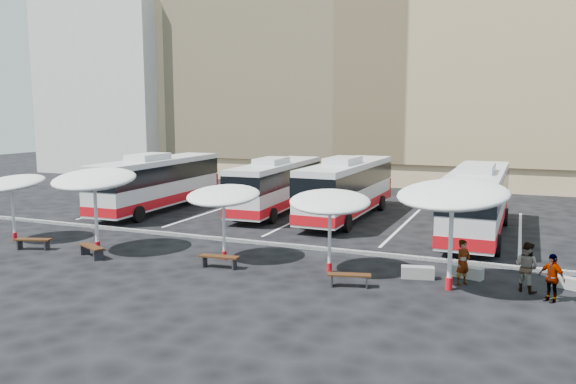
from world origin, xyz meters
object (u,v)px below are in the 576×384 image
at_px(conc_bench_2, 568,283).
at_px(passenger_2, 552,278).
at_px(passenger_0, 463,262).
at_px(sunshade_4, 452,195).
at_px(wood_bench_3, 349,277).
at_px(bus_1, 277,184).
at_px(sunshade_1, 94,180).
at_px(conc_bench_0, 418,272).
at_px(sunshade_3, 330,202).
at_px(bus_2, 348,186).
at_px(conc_bench_1, 467,272).
at_px(sunshade_0, 11,184).
at_px(wood_bench_1, 92,248).
at_px(bus_0, 158,181).
at_px(passenger_1, 527,267).
at_px(sunshade_2, 223,196).
at_px(wood_bench_2, 219,259).
at_px(bus_3, 477,199).
at_px(wood_bench_0, 33,241).

bearing_deg(conc_bench_2, passenger_2, -109.85).
xyz_separation_m(conc_bench_2, passenger_0, (-3.50, -0.98, 0.63)).
relative_size(sunshade_4, wood_bench_3, 2.97).
distance_m(bus_1, passenger_0, 16.67).
bearing_deg(sunshade_1, conc_bench_2, 6.08).
bearing_deg(conc_bench_0, sunshade_1, -174.98).
relative_size(sunshade_3, conc_bench_0, 3.23).
height_order(bus_2, passenger_2, bus_2).
height_order(sunshade_1, conc_bench_1, sunshade_1).
bearing_deg(sunshade_0, bus_1, 54.34).
bearing_deg(wood_bench_1, bus_0, 111.59).
distance_m(conc_bench_1, passenger_1, 2.35).
xyz_separation_m(bus_2, conc_bench_0, (5.97, -10.81, -1.65)).
distance_m(sunshade_2, wood_bench_3, 6.64).
bearing_deg(conc_bench_2, wood_bench_3, -158.82).
relative_size(bus_2, sunshade_4, 2.45).
relative_size(bus_1, sunshade_0, 3.10).
distance_m(sunshade_2, wood_bench_2, 2.70).
xyz_separation_m(sunshade_0, wood_bench_1, (5.82, -1.18, -2.40)).
relative_size(bus_1, wood_bench_2, 6.64).
bearing_deg(bus_3, sunshade_1, -146.89).
relative_size(sunshade_4, conc_bench_2, 4.45).
xyz_separation_m(sunshade_2, sunshade_4, (9.32, -0.61, 0.64)).
xyz_separation_m(conc_bench_1, passenger_2, (2.80, -1.72, 0.58)).
bearing_deg(sunshade_1, wood_bench_1, -60.67).
xyz_separation_m(bus_2, passenger_2, (10.47, -11.74, -1.07)).
distance_m(wood_bench_2, conc_bench_2, 12.97).
height_order(sunshade_2, sunshade_4, sunshade_4).
bearing_deg(sunshade_4, bus_0, 153.13).
relative_size(sunshade_0, conc_bench_2, 3.33).
xyz_separation_m(bus_1, passenger_1, (14.40, -11.22, -0.89)).
xyz_separation_m(bus_3, conc_bench_2, (3.68, -7.76, -1.70)).
bearing_deg(conc_bench_1, sunshade_1, -172.71).
height_order(sunshade_4, wood_bench_0, sunshade_4).
bearing_deg(sunshade_1, passenger_1, 3.50).
bearing_deg(bus_1, bus_0, -164.28).
bearing_deg(conc_bench_0, passenger_1, -2.20).
distance_m(sunshade_1, sunshade_2, 6.11).
relative_size(bus_2, wood_bench_3, 7.29).
relative_size(sunshade_0, sunshade_2, 1.04).
relative_size(wood_bench_2, passenger_0, 1.00).
height_order(bus_1, conc_bench_2, bus_1).
xyz_separation_m(sunshade_1, conc_bench_2, (19.23, 2.05, -3.04)).
xyz_separation_m(sunshade_0, wood_bench_0, (2.38, -1.10, -2.40)).
xyz_separation_m(sunshade_0, sunshade_1, (5.25, -0.17, 0.46)).
height_order(sunshade_3, wood_bench_0, sunshade_3).
bearing_deg(sunshade_1, sunshade_4, 0.99).
distance_m(sunshade_0, wood_bench_1, 6.41).
bearing_deg(wood_bench_3, sunshade_1, 176.43).
relative_size(sunshade_4, conc_bench_0, 3.93).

